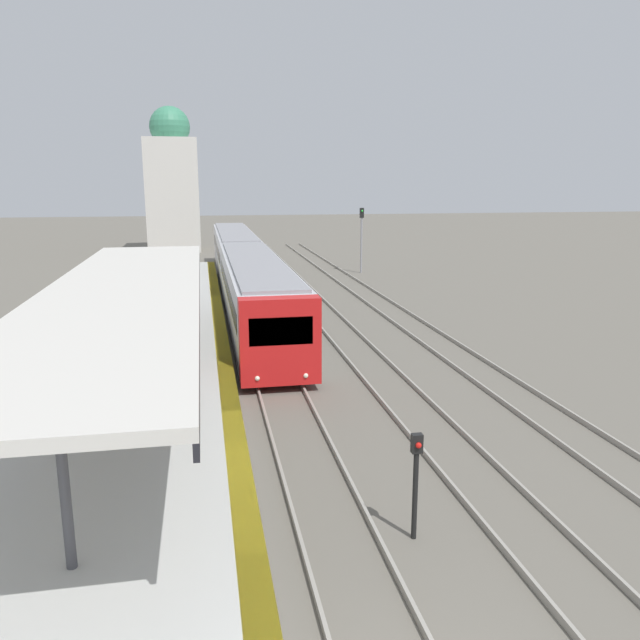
{
  "coord_description": "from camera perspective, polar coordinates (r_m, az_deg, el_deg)",
  "views": [
    {
      "loc": [
        -2.27,
        -5.57,
        6.54
      ],
      "look_at": [
        1.78,
        15.93,
        1.67
      ],
      "focal_mm": 35.0,
      "sensor_mm": 36.0,
      "label": 1
    }
  ],
  "objects": [
    {
      "name": "distant_domed_building",
      "position": [
        62.22,
        -13.34,
        12.04
      ],
      "size": [
        4.86,
        4.86,
        13.39
      ],
      "color": "silver",
      "rests_on": "ground_plane"
    },
    {
      "name": "platform_canopy",
      "position": [
        17.61,
        -17.34,
        2.62
      ],
      "size": [
        4.0,
        20.87,
        2.94
      ],
      "color": "beige",
      "rests_on": "station_platform"
    },
    {
      "name": "signal_post_near",
      "position": [
        11.89,
        8.75,
        -13.86
      ],
      "size": [
        0.2,
        0.21,
        2.08
      ],
      "color": "black",
      "rests_on": "ground_plane"
    },
    {
      "name": "signal_mast_far",
      "position": [
        45.53,
        3.82,
        8.03
      ],
      "size": [
        0.28,
        0.29,
        4.69
      ],
      "color": "gray",
      "rests_on": "ground_plane"
    },
    {
      "name": "person_on_platform",
      "position": [
        19.54,
        -11.91,
        -1.75
      ],
      "size": [
        0.4,
        0.22,
        1.66
      ],
      "color": "#2D2D33",
      "rests_on": "station_platform"
    },
    {
      "name": "train_near",
      "position": [
        36.35,
        -7.03,
        4.88
      ],
      "size": [
        2.56,
        34.86,
        3.15
      ],
      "color": "red",
      "rests_on": "ground_plane"
    }
  ]
}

